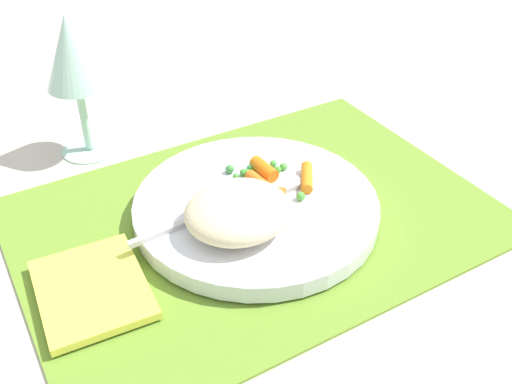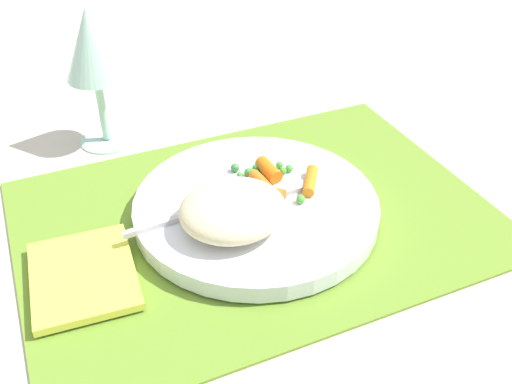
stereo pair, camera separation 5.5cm
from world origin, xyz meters
TOP-DOWN VIEW (x-y plane):
  - ground_plane at (0.00, 0.00)m, footprint 2.40×2.40m
  - placemat at (0.00, 0.00)m, footprint 0.48×0.34m
  - plate at (0.00, 0.00)m, footprint 0.25×0.25m
  - rice_mound at (-0.04, -0.03)m, footprint 0.10×0.10m
  - carrot_portion at (0.03, 0.01)m, footprint 0.09×0.08m
  - pea_scatter at (0.02, 0.03)m, footprint 0.07×0.09m
  - fork at (-0.02, -0.00)m, footprint 0.20×0.02m
  - wine_glass at (-0.11, 0.22)m, footprint 0.07×0.07m
  - napkin at (-0.18, -0.02)m, footprint 0.10×0.12m

SIDE VIEW (x-z plane):
  - ground_plane at x=0.00m, z-range 0.00..0.00m
  - placemat at x=0.00m, z-range 0.00..0.01m
  - napkin at x=-0.18m, z-range 0.01..0.01m
  - plate at x=0.00m, z-range 0.01..0.02m
  - fork at x=-0.02m, z-range 0.02..0.03m
  - pea_scatter at x=0.02m, z-range 0.02..0.03m
  - carrot_portion at x=0.03m, z-range 0.02..0.04m
  - rice_mound at x=-0.04m, z-range 0.02..0.06m
  - wine_glass at x=-0.11m, z-range 0.04..0.21m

